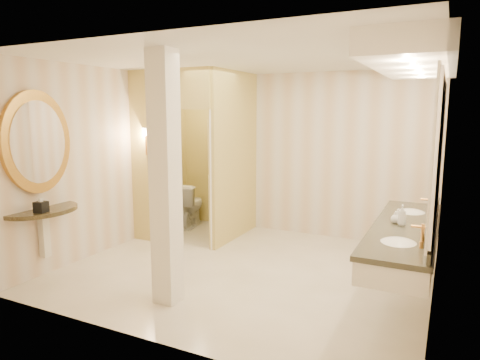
% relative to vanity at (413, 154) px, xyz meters
% --- Properties ---
extents(floor, '(4.50, 4.50, 0.00)m').
position_rel_vanity_xyz_m(floor, '(-1.98, 0.15, -1.63)').
color(floor, silver).
rests_on(floor, ground).
extents(ceiling, '(4.50, 4.50, 0.00)m').
position_rel_vanity_xyz_m(ceiling, '(-1.98, 0.15, 1.07)').
color(ceiling, silver).
rests_on(ceiling, wall_back).
extents(wall_back, '(4.50, 0.02, 2.70)m').
position_rel_vanity_xyz_m(wall_back, '(-1.98, 2.15, -0.28)').
color(wall_back, beige).
rests_on(wall_back, floor).
extents(wall_front, '(4.50, 0.02, 2.70)m').
position_rel_vanity_xyz_m(wall_front, '(-1.98, -1.85, -0.28)').
color(wall_front, beige).
rests_on(wall_front, floor).
extents(wall_left, '(0.02, 4.00, 2.70)m').
position_rel_vanity_xyz_m(wall_left, '(-4.23, 0.15, -0.28)').
color(wall_left, beige).
rests_on(wall_left, floor).
extents(wall_right, '(0.02, 4.00, 2.70)m').
position_rel_vanity_xyz_m(wall_right, '(0.27, 0.15, -0.28)').
color(wall_right, beige).
rests_on(wall_right, floor).
extents(toilet_closet, '(1.50, 1.55, 2.70)m').
position_rel_vanity_xyz_m(toilet_closet, '(-3.11, 1.12, -0.24)').
color(toilet_closet, '#E5D478').
rests_on(toilet_closet, floor).
extents(wall_sconce, '(0.14, 0.14, 0.42)m').
position_rel_vanity_xyz_m(wall_sconce, '(-3.90, 0.58, 0.10)').
color(wall_sconce, '#BB7E3C').
rests_on(wall_sconce, toilet_closet).
extents(vanity, '(0.75, 2.69, 2.09)m').
position_rel_vanity_xyz_m(vanity, '(0.00, 0.00, 0.00)').
color(vanity, silver).
rests_on(vanity, floor).
extents(console_shelf, '(0.97, 0.97, 1.93)m').
position_rel_vanity_xyz_m(console_shelf, '(-4.19, -1.16, -0.29)').
color(console_shelf, black).
rests_on(console_shelf, floor).
extents(pillar, '(0.25, 0.25, 2.70)m').
position_rel_vanity_xyz_m(pillar, '(-2.34, -1.08, -0.28)').
color(pillar, silver).
rests_on(pillar, floor).
extents(tissue_box, '(0.15, 0.15, 0.13)m').
position_rel_vanity_xyz_m(tissue_box, '(-4.00, -1.31, -0.69)').
color(tissue_box, black).
rests_on(tissue_box, console_shelf).
extents(toilet, '(0.59, 0.86, 0.80)m').
position_rel_vanity_xyz_m(toilet, '(-3.85, 1.66, -1.23)').
color(toilet, white).
rests_on(toilet, floor).
extents(soap_bottle_a, '(0.08, 0.09, 0.15)m').
position_rel_vanity_xyz_m(soap_bottle_a, '(-0.12, 0.09, -0.68)').
color(soap_bottle_a, beige).
rests_on(soap_bottle_a, vanity).
extents(soap_bottle_b, '(0.12, 0.12, 0.13)m').
position_rel_vanity_xyz_m(soap_bottle_b, '(-0.13, 0.03, -0.69)').
color(soap_bottle_b, silver).
rests_on(soap_bottle_b, vanity).
extents(soap_bottle_c, '(0.09, 0.10, 0.22)m').
position_rel_vanity_xyz_m(soap_bottle_c, '(-0.07, -0.03, -0.64)').
color(soap_bottle_c, '#C6B28C').
rests_on(soap_bottle_c, vanity).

